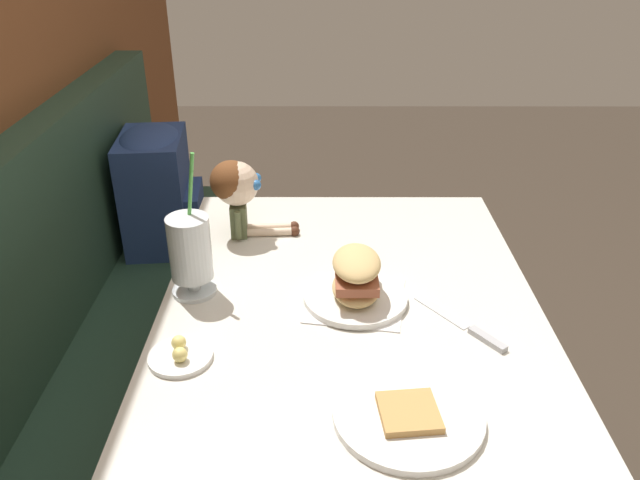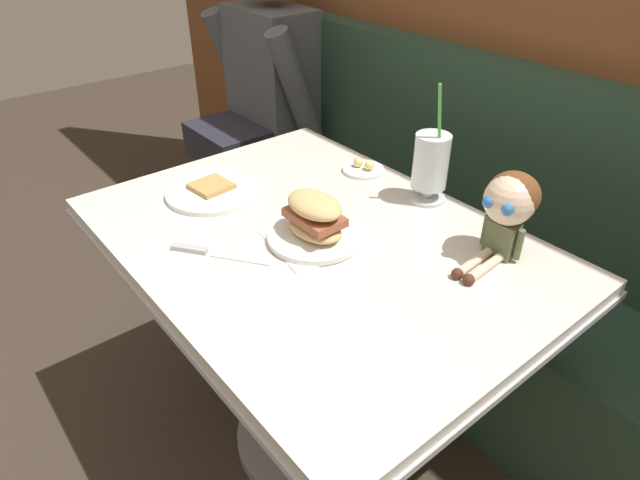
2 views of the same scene
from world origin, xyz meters
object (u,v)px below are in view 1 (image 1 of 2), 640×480
toast_plate (408,414)px  backpack (158,186)px  sandwich_plate (356,282)px  butter_saucer (180,355)px  seated_doll (237,188)px  butter_knife (474,331)px  milkshake_glass (190,251)px

toast_plate → backpack: backpack is taller
sandwich_plate → backpack: size_ratio=0.57×
toast_plate → sandwich_plate: size_ratio=1.09×
butter_saucer → seated_doll: 0.52m
butter_knife → backpack: backpack is taller
sandwich_plate → butter_saucer: sandwich_plate is taller
toast_plate → seated_doll: 0.75m
backpack → butter_knife: bearing=-137.4°
butter_knife → seated_doll: bearing=50.5°
butter_saucer → butter_knife: butter_saucer is taller
toast_plate → milkshake_glass: bearing=47.7°
toast_plate → butter_saucer: bearing=69.3°
milkshake_glass → butter_knife: 0.60m
toast_plate → sandwich_plate: (0.35, 0.07, 0.04)m
sandwich_plate → seated_doll: size_ratio=1.04×
milkshake_glass → seated_doll: bearing=-13.8°
butter_knife → seated_doll: (0.42, 0.51, 0.12)m
milkshake_glass → butter_saucer: size_ratio=2.63×
milkshake_glass → butter_saucer: milkshake_glass is taller
sandwich_plate → seated_doll: seated_doll is taller
butter_saucer → backpack: (1.00, 0.28, -0.09)m
toast_plate → seated_doll: bearing=28.3°
toast_plate → sandwich_plate: 0.36m
milkshake_glass → seated_doll: milkshake_glass is taller
seated_doll → backpack: 0.63m
butter_saucer → butter_knife: 0.57m
milkshake_glass → butter_knife: milkshake_glass is taller
milkshake_glass → butter_knife: (-0.15, -0.58, -0.10)m
toast_plate → milkshake_glass: (0.38, 0.42, 0.09)m
sandwich_plate → butter_knife: 0.26m
toast_plate → backpack: (1.15, 0.68, -0.09)m
milkshake_glass → backpack: 0.83m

